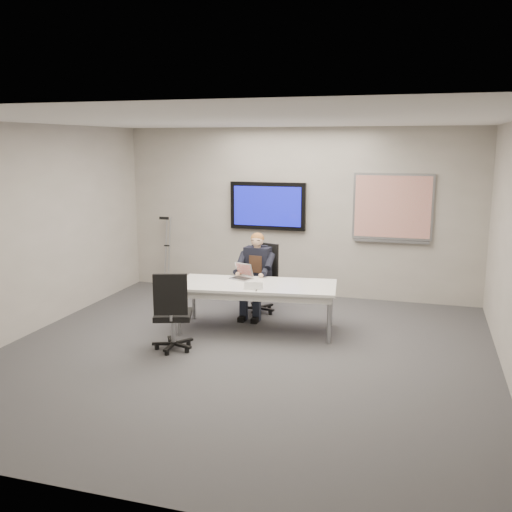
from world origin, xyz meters
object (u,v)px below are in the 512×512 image
(laptop, at_px, (242,275))
(office_chair_far, at_px, (260,291))
(seated_person, at_px, (255,283))
(office_chair_near, at_px, (173,326))
(conference_table, at_px, (257,289))

(laptop, bearing_deg, office_chair_far, 104.25)
(office_chair_far, distance_m, seated_person, 0.29)
(office_chair_far, height_order, office_chair_near, office_chair_far)
(office_chair_near, xyz_separation_m, seated_person, (0.55, 1.68, 0.18))
(conference_table, bearing_deg, laptop, 131.08)
(office_chair_near, distance_m, laptop, 1.44)
(office_chair_near, xyz_separation_m, laptop, (0.48, 1.30, 0.39))
(conference_table, relative_size, laptop, 6.04)
(office_chair_far, xyz_separation_m, office_chair_near, (-0.56, -1.91, -0.01))
(conference_table, height_order, office_chair_near, office_chair_near)
(seated_person, bearing_deg, office_chair_near, -102.88)
(conference_table, bearing_deg, office_chair_far, 95.95)
(conference_table, height_order, laptop, laptop)
(conference_table, bearing_deg, seated_person, 101.87)
(office_chair_near, height_order, seated_person, seated_person)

